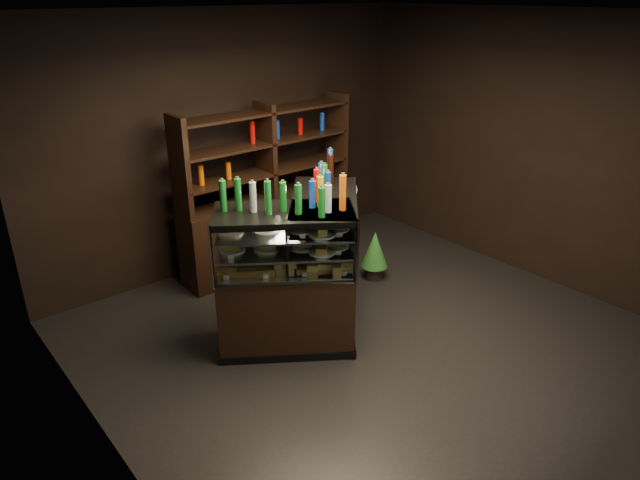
# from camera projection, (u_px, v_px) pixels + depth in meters

# --- Properties ---
(ground) EXTENTS (5.00, 5.00, 0.00)m
(ground) POSITION_uv_depth(u_px,v_px,m) (372.00, 340.00, 5.60)
(ground) COLOR black
(ground) RESTS_ON ground
(room_shell) EXTENTS (5.02, 5.02, 3.01)m
(room_shell) POSITION_uv_depth(u_px,v_px,m) (381.00, 147.00, 4.82)
(room_shell) COLOR black
(room_shell) RESTS_ON ground
(display_case) EXTENTS (1.88, 1.37, 1.39)m
(display_case) POSITION_uv_depth(u_px,v_px,m) (305.00, 292.00, 5.53)
(display_case) COLOR black
(display_case) RESTS_ON ground
(food_display) EXTENTS (1.52, 0.97, 0.43)m
(food_display) POSITION_uv_depth(u_px,v_px,m) (305.00, 238.00, 5.30)
(food_display) COLOR #B48E40
(food_display) RESTS_ON display_case
(bottles_top) EXTENTS (1.34, 0.83, 0.30)m
(bottles_top) POSITION_uv_depth(u_px,v_px,m) (304.00, 189.00, 5.11)
(bottles_top) COLOR #147223
(bottles_top) RESTS_ON display_case
(potted_conifer) EXTENTS (0.31, 0.31, 0.67)m
(potted_conifer) POSITION_uv_depth(u_px,v_px,m) (375.00, 248.00, 6.66)
(potted_conifer) COLOR black
(potted_conifer) RESTS_ON ground
(back_shelving) EXTENTS (2.25, 0.44, 2.00)m
(back_shelving) POSITION_uv_depth(u_px,v_px,m) (268.00, 218.00, 6.92)
(back_shelving) COLOR black
(back_shelving) RESTS_ON ground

